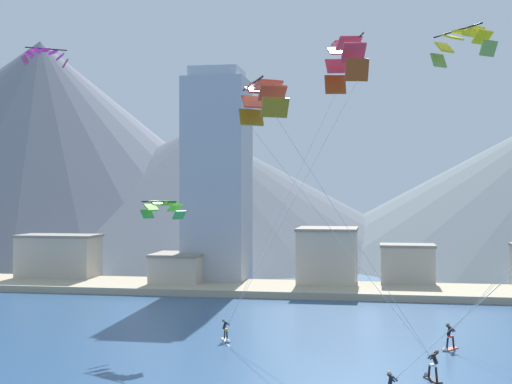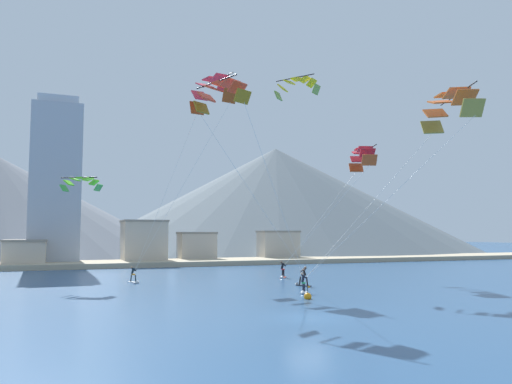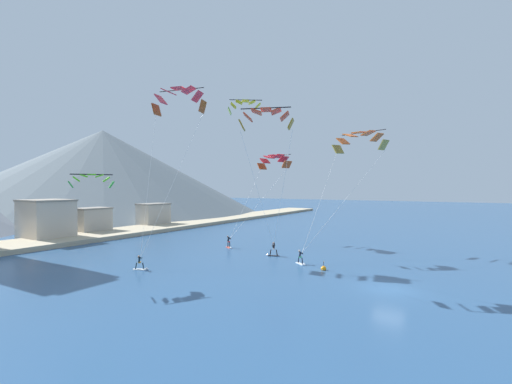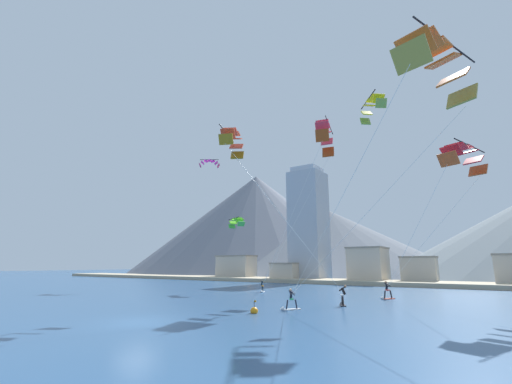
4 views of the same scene
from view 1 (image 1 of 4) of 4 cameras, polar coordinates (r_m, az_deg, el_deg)
The scene contains 16 objects.
kitesurfer_near_lead at distance 50.25m, azimuth 15.15°, elevation -11.45°, with size 1.31×1.66×1.84m.
kitesurfer_mid_center at distance 51.37m, azimuth -2.40°, elevation -11.37°, with size 1.08×1.75×1.62m.
kitesurfer_far_left at distance 42.42m, azimuth 13.87°, elevation -13.62°, with size 1.11×1.74×1.79m.
parafoil_kite_mid_center at distance 52.81m, azimuth 7.08°, elevation 10.44°, with size 9.93×7.28×20.24m.
parafoil_kite_far_left at distance 37.67m, azimuth 0.64°, elevation 7.43°, with size 10.57×6.72×14.92m.
parafoil_kite_distant_high_outer at distance 52.54m, azimuth -7.49°, elevation -1.21°, with size 3.90×2.84×1.33m.
parafoil_kite_distant_low_drift at distance 47.91m, azimuth 16.19°, elevation 11.49°, with size 3.82×4.61×2.02m.
parafoil_kite_distant_mid_solo at distance 67.18m, azimuth -16.51°, elevation 10.47°, with size 3.70×3.24×1.53m.
shoreline_strip at distance 75.41m, azimuth 6.53°, elevation -7.80°, with size 180.00×10.00×0.70m, color tan.
shore_building_harbour_front at distance 79.66m, azimuth -6.18°, elevation -6.24°, with size 5.57×6.20×3.82m.
shore_building_quay_east at distance 78.78m, azimuth 5.75°, elevation -5.27°, with size 6.52×7.23×6.68m.
shore_building_quay_west at distance 79.74m, azimuth 12.02°, elevation -5.85°, with size 5.94×4.28×4.89m.
shore_building_old_town at distance 86.81m, azimuth -15.51°, elevation -5.14°, with size 9.32×4.92×5.61m.
highrise_tower at distance 81.60m, azimuth -3.12°, elevation 1.07°, with size 7.00×7.00×24.65m.
mountain_peak_central_summit at distance 127.40m, azimuth -4.77°, elevation 0.22°, with size 85.27×85.27×22.24m.
mountain_peak_east_shoulder at distance 139.53m, azimuth -16.89°, elevation 3.62°, with size 96.14×96.14×38.90m.
Camera 1 is at (4.33, -25.86, 10.51)m, focal length 50.00 mm.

